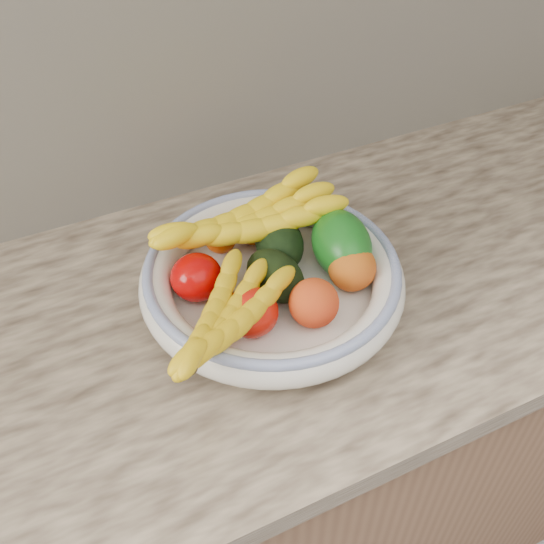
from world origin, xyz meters
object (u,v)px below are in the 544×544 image
Objects in this scene: fruit_bowl at (272,278)px; banana_bunch_front at (226,322)px; green_mango at (341,244)px; banana_bunch_back at (247,226)px.

fruit_bowl is 0.14m from banana_bunch_front.
green_mango is (0.11, -0.01, 0.03)m from fruit_bowl.
banana_bunch_back is 0.19m from banana_bunch_front.
banana_bunch_back reaches higher than fruit_bowl.
banana_bunch_back is at bearing 17.83° from banana_bunch_front.
banana_bunch_back is 1.23× the size of banana_bunch_front.
banana_bunch_back is (-0.00, 0.08, 0.04)m from fruit_bowl.
banana_bunch_front is at bearing -142.43° from fruit_bowl.
fruit_bowl is 3.02× the size of green_mango.
fruit_bowl is 0.09m from banana_bunch_back.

